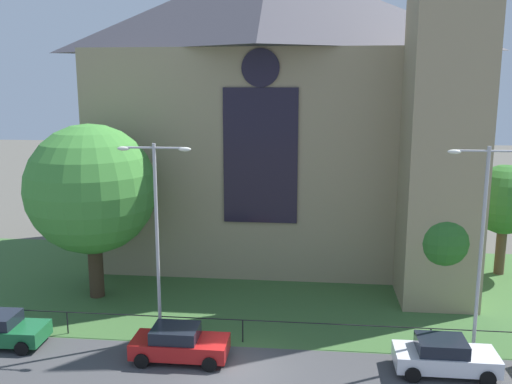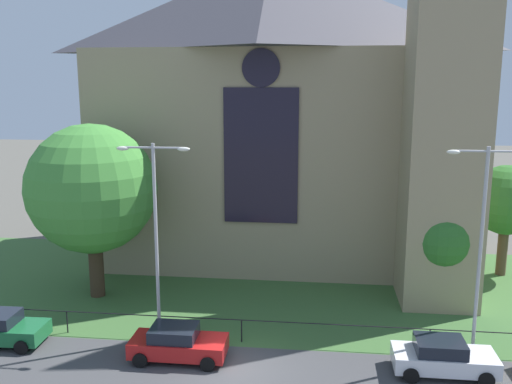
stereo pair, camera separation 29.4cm
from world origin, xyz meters
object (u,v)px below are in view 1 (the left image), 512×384
object	(u,v)px
tree_right_near	(440,237)
tree_right_far	(505,200)
streetlamp_far	(483,228)
parked_car_white	(444,356)
streetlamp_near	(156,220)
tree_left_near	(91,189)
church_building	(280,108)
parked_car_red	(179,343)

from	to	relation	value
tree_right_near	tree_right_far	bearing A→B (deg)	46.95
streetlamp_far	parked_car_white	distance (m)	5.67
streetlamp_near	parked_car_white	bearing A→B (deg)	-8.00
streetlamp_near	parked_car_white	distance (m)	13.78
tree_right_near	tree_left_near	distance (m)	19.19
church_building	streetlamp_near	world-z (taller)	church_building
tree_right_near	church_building	bearing A→B (deg)	139.44
tree_right_near	parked_car_red	distance (m)	15.08
streetlamp_far	streetlamp_near	bearing A→B (deg)	180.00
streetlamp_far	church_building	bearing A→B (deg)	124.87
parked_car_white	parked_car_red	bearing A→B (deg)	179.96
tree_right_near	tree_left_near	bearing A→B (deg)	-176.92
tree_right_near	streetlamp_far	bearing A→B (deg)	-86.00
streetlamp_near	streetlamp_far	distance (m)	14.35
tree_right_far	parked_car_white	xyz separation A→B (m)	(-6.25, -13.08, -4.05)
church_building	tree_left_near	distance (m)	13.85
tree_right_far	church_building	bearing A→B (deg)	169.87
church_building	streetlamp_far	distance (m)	17.44
church_building	streetlamp_far	size ratio (longest dim) A/B	2.77
tree_left_near	streetlamp_near	bearing A→B (deg)	-44.10
church_building	parked_car_white	xyz separation A→B (m)	(7.98, -15.63, -9.53)
streetlamp_near	church_building	bearing A→B (deg)	71.24
parked_car_white	tree_left_near	bearing A→B (deg)	159.05
streetlamp_far	tree_right_far	bearing A→B (deg)	67.89
tree_right_far	parked_car_red	world-z (taller)	tree_right_far
tree_right_far	parked_car_white	size ratio (longest dim) A/B	1.67
tree_left_near	streetlamp_near	distance (m)	7.08
tree_right_far	tree_right_near	size ratio (longest dim) A/B	1.23
church_building	tree_left_near	size ratio (longest dim) A/B	2.65
tree_right_far	streetlamp_far	distance (m)	12.24
streetlamp_near	tree_right_far	bearing A→B (deg)	30.82
tree_right_far	streetlamp_near	distance (m)	22.08
tree_right_far	streetlamp_near	xyz separation A→B (m)	(-18.94, -11.30, 1.04)
tree_right_far	streetlamp_far	xyz separation A→B (m)	(-4.59, -11.30, 1.06)
parked_car_white	tree_right_far	bearing A→B (deg)	64.17
church_building	parked_car_white	world-z (taller)	church_building
tree_left_near	parked_car_white	xyz separation A→B (m)	(17.76, -6.70, -5.46)
parked_car_white	streetlamp_far	bearing A→B (deg)	46.70
tree_right_near	parked_car_red	size ratio (longest dim) A/B	1.36
streetlamp_near	parked_car_red	world-z (taller)	streetlamp_near
tree_left_near	tree_right_near	bearing A→B (deg)	3.08
tree_right_far	streetlamp_far	bearing A→B (deg)	-112.11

